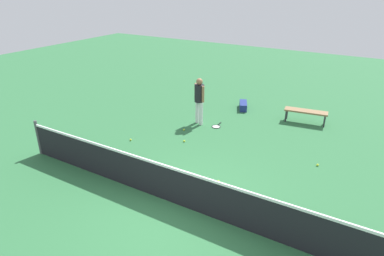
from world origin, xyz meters
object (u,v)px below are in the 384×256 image
at_px(player_near_side, 199,97).
at_px(tennis_ball_by_net, 318,165).
at_px(tennis_ball_stray_left, 131,140).
at_px(equipment_bag, 243,105).
at_px(tennis_racket_near_player, 216,126).
at_px(tennis_ball_baseline, 290,208).
at_px(tennis_ball_stray_right, 184,130).
at_px(tennis_ball_midcourt, 184,141).
at_px(tennis_ball_near_player, 218,181).
at_px(courtside_bench, 306,112).

bearing_deg(player_near_side, tennis_ball_by_net, 167.86).
distance_m(tennis_ball_by_net, tennis_ball_stray_left, 5.78).
bearing_deg(equipment_bag, tennis_racket_near_player, 87.24).
relative_size(tennis_ball_baseline, tennis_ball_stray_left, 1.00).
distance_m(player_near_side, tennis_ball_stray_right, 1.28).
bearing_deg(tennis_ball_baseline, tennis_ball_by_net, -93.05).
relative_size(player_near_side, tennis_ball_stray_right, 25.76).
xyz_separation_m(tennis_ball_by_net, tennis_ball_midcourt, (4.05, 0.62, 0.00)).
height_order(player_near_side, equipment_bag, player_near_side).
bearing_deg(tennis_ball_baseline, tennis_ball_near_player, -4.83).
height_order(player_near_side, tennis_ball_near_player, player_near_side).
xyz_separation_m(tennis_ball_midcourt, courtside_bench, (-2.98, -3.60, 0.38)).
height_order(tennis_ball_baseline, tennis_ball_stray_right, same).
distance_m(tennis_ball_by_net, equipment_bag, 4.81).
height_order(tennis_ball_near_player, tennis_ball_midcourt, same).
xyz_separation_m(tennis_racket_near_player, tennis_ball_midcourt, (0.35, 1.62, 0.02)).
height_order(player_near_side, tennis_ball_midcourt, player_near_side).
xyz_separation_m(tennis_racket_near_player, tennis_ball_by_net, (-3.70, 1.00, 0.02)).
relative_size(tennis_ball_near_player, courtside_bench, 0.04).
bearing_deg(tennis_ball_near_player, equipment_bag, -73.94).
bearing_deg(courtside_bench, player_near_side, 31.68).
bearing_deg(tennis_ball_stray_left, tennis_racket_near_player, -128.02).
height_order(tennis_ball_midcourt, tennis_ball_stray_left, same).
relative_size(tennis_racket_near_player, equipment_bag, 0.70).
bearing_deg(tennis_ball_near_player, tennis_ball_stray_right, -42.79).
relative_size(tennis_ball_by_net, equipment_bag, 0.08).
distance_m(player_near_side, tennis_ball_stray_left, 2.85).
distance_m(tennis_ball_stray_left, equipment_bag, 5.06).
xyz_separation_m(tennis_ball_midcourt, tennis_ball_stray_left, (1.56, 0.81, 0.00)).
relative_size(tennis_ball_stray_left, courtside_bench, 0.04).
relative_size(tennis_ball_near_player, tennis_ball_stray_left, 1.00).
relative_size(tennis_ball_stray_right, courtside_bench, 0.04).
bearing_deg(tennis_ball_midcourt, courtside_bench, -129.55).
bearing_deg(tennis_ball_baseline, tennis_ball_midcourt, -23.59).
bearing_deg(tennis_ball_stray_right, tennis_ball_stray_left, 55.25).
distance_m(tennis_ball_midcourt, courtside_bench, 4.69).
relative_size(player_near_side, courtside_bench, 1.10).
height_order(tennis_ball_midcourt, equipment_bag, equipment_bag).
bearing_deg(tennis_racket_near_player, tennis_ball_near_player, 117.51).
bearing_deg(tennis_ball_midcourt, equipment_bag, -96.80).
bearing_deg(tennis_racket_near_player, tennis_ball_stray_left, 51.98).
bearing_deg(tennis_ball_by_net, equipment_bag, -41.73).
height_order(tennis_racket_near_player, tennis_ball_midcourt, tennis_ball_midcourt).
height_order(tennis_ball_stray_right, courtside_bench, courtside_bench).
xyz_separation_m(tennis_ball_near_player, tennis_ball_baseline, (-1.92, 0.16, 0.00)).
height_order(tennis_ball_baseline, tennis_ball_stray_left, same).
xyz_separation_m(tennis_ball_midcourt, tennis_ball_stray_right, (0.48, -0.74, 0.00)).
relative_size(tennis_ball_by_net, tennis_ball_midcourt, 1.00).
bearing_deg(courtside_bench, tennis_ball_midcourt, 50.45).
bearing_deg(tennis_ball_stray_right, tennis_ball_midcourt, 122.60).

